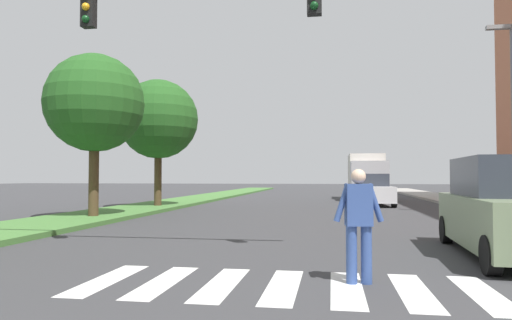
{
  "coord_description": "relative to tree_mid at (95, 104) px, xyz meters",
  "views": [
    {
      "loc": [
        0.69,
        1.36,
        1.58
      ],
      "look_at": [
        -1.65,
        15.77,
        2.1
      ],
      "focal_mm": 32.61,
      "sensor_mm": 36.0,
      "label": 1
    }
  ],
  "objects": [
    {
      "name": "tree_far",
      "position": [
        0.08,
        6.13,
        0.15
      ],
      "size": [
        3.92,
        3.92,
        6.23
      ],
      "color": "#4C3823",
      "rests_on": "median_strip"
    },
    {
      "name": "median_strip",
      "position": [
        -0.32,
        10.9,
        -4.17
      ],
      "size": [
        3.17,
        64.0,
        0.15
      ],
      "primitive_type": "cube",
      "color": "#477A38",
      "rests_on": "ground_plane"
    },
    {
      "name": "ground_plane",
      "position": [
        7.85,
        12.9,
        -4.25
      ],
      "size": [
        140.0,
        140.0,
        0.0
      ],
      "primitive_type": "plane",
      "color": "#38383A"
    },
    {
      "name": "sidewalk_right",
      "position": [
        16.17,
        10.9,
        -4.17
      ],
      "size": [
        3.0,
        64.0,
        0.15
      ],
      "primitive_type": "cube",
      "color": "#9E9991",
      "rests_on": "ground_plane"
    },
    {
      "name": "tree_mid",
      "position": [
        0.0,
        0.0,
        0.0
      ],
      "size": [
        3.59,
        3.59,
        5.91
      ],
      "color": "#4C3823",
      "rests_on": "median_strip"
    },
    {
      "name": "truck_box_delivery",
      "position": [
        10.92,
        16.74,
        -2.61
      ],
      "size": [
        2.4,
        6.2,
        3.1
      ],
      "color": "#B7B7BC",
      "rests_on": "ground_plane"
    },
    {
      "name": "suv_crossing",
      "position": [
        12.01,
        -5.91,
        -3.32
      ],
      "size": [
        2.17,
        4.69,
        1.97
      ],
      "color": "gray",
      "rests_on": "ground_plane"
    },
    {
      "name": "pedestrian_performer",
      "position": [
        8.94,
        -8.7,
        -3.31
      ],
      "size": [
        0.75,
        0.3,
        1.69
      ],
      "color": "#334C8C",
      "rests_on": "ground_plane"
    },
    {
      "name": "crosswalk",
      "position": [
        7.85,
        -9.04,
        -4.24
      ],
      "size": [
        5.85,
        2.2,
        0.01
      ],
      "color": "silver",
      "rests_on": "ground_plane"
    },
    {
      "name": "traffic_light_gantry",
      "position": [
        3.49,
        -6.81,
        0.1
      ],
      "size": [
        8.65,
        0.3,
        6.0
      ],
      "color": "gold",
      "rests_on": "median_strip"
    },
    {
      "name": "sedan_midblock",
      "position": [
        10.72,
        10.33,
        -3.45
      ],
      "size": [
        2.12,
        4.51,
        1.72
      ],
      "color": "silver",
      "rests_on": "ground_plane"
    },
    {
      "name": "street_lamp_right",
      "position": [
        15.58,
        3.96,
        0.35
      ],
      "size": [
        1.02,
        0.24,
        7.5
      ],
      "color": "slate",
      "rests_on": "sidewalk_right"
    }
  ]
}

